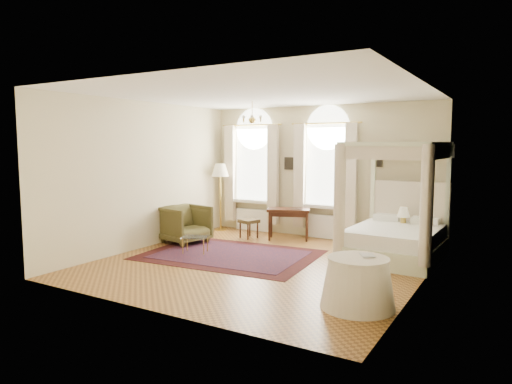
# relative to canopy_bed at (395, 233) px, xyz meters

# --- Properties ---
(ground) EXTENTS (6.00, 6.00, 0.00)m
(ground) POSITION_rel_canopy_bed_xyz_m (-2.20, -1.69, -0.54)
(ground) COLOR olive
(ground) RESTS_ON ground
(room_walls) EXTENTS (6.00, 6.00, 6.00)m
(room_walls) POSITION_rel_canopy_bed_xyz_m (-2.20, -1.69, 1.44)
(room_walls) COLOR beige
(room_walls) RESTS_ON ground
(window_left) EXTENTS (1.62, 0.27, 3.29)m
(window_left) POSITION_rel_canopy_bed_xyz_m (-4.10, 1.19, 0.95)
(window_left) COLOR white
(window_left) RESTS_ON room_walls
(window_right) EXTENTS (1.62, 0.27, 3.29)m
(window_right) POSITION_rel_canopy_bed_xyz_m (-2.00, 1.19, 0.95)
(window_right) COLOR white
(window_right) RESTS_ON room_walls
(chandelier) EXTENTS (0.51, 0.45, 0.50)m
(chandelier) POSITION_rel_canopy_bed_xyz_m (-3.10, -0.49, 2.36)
(chandelier) COLOR gold
(chandelier) RESTS_ON room_walls
(wall_pictures) EXTENTS (2.54, 0.03, 0.39)m
(wall_pictures) POSITION_rel_canopy_bed_xyz_m (-2.11, 1.28, 1.35)
(wall_pictures) COLOR black
(wall_pictures) RESTS_ON room_walls
(canopy_bed) EXTENTS (1.88, 2.28, 2.39)m
(canopy_bed) POSITION_rel_canopy_bed_xyz_m (0.00, 0.00, 0.00)
(canopy_bed) COLOR beige
(canopy_bed) RESTS_ON ground
(nightstand) EXTENTS (0.51, 0.48, 0.60)m
(nightstand) POSITION_rel_canopy_bed_xyz_m (-0.06, 0.59, -0.24)
(nightstand) COLOR #36190E
(nightstand) RESTS_ON ground
(nightstand_lamp) EXTENTS (0.27, 0.27, 0.39)m
(nightstand_lamp) POSITION_rel_canopy_bed_xyz_m (0.01, 0.67, 0.32)
(nightstand_lamp) COLOR gold
(nightstand_lamp) RESTS_ON nightstand
(writing_desk) EXTENTS (1.15, 0.88, 0.77)m
(writing_desk) POSITION_rel_canopy_bed_xyz_m (-2.73, 0.64, 0.12)
(writing_desk) COLOR #36190E
(writing_desk) RESTS_ON ground
(laptop) EXTENTS (0.33, 0.25, 0.02)m
(laptop) POSITION_rel_canopy_bed_xyz_m (-2.51, 0.63, 0.24)
(laptop) COLOR black
(laptop) RESTS_ON writing_desk
(stool) EXTENTS (0.53, 0.53, 0.47)m
(stool) POSITION_rel_canopy_bed_xyz_m (-3.67, 0.30, -0.15)
(stool) COLOR #46371E
(stool) RESTS_ON ground
(armchair) EXTENTS (1.17, 1.15, 0.89)m
(armchair) POSITION_rel_canopy_bed_xyz_m (-4.69, -0.92, -0.10)
(armchair) COLOR #47401E
(armchair) RESTS_ON ground
(coffee_table) EXTENTS (0.63, 0.54, 0.36)m
(coffee_table) POSITION_rel_canopy_bed_xyz_m (-3.83, -1.65, -0.21)
(coffee_table) COLOR silver
(coffee_table) RESTS_ON ground
(floor_lamp) EXTENTS (0.47, 0.47, 1.82)m
(floor_lamp) POSITION_rel_canopy_bed_xyz_m (-4.90, 0.83, 1.01)
(floor_lamp) COLOR gold
(floor_lamp) RESTS_ON ground
(oriental_rug) EXTENTS (3.77, 2.85, 0.01)m
(oriental_rug) POSITION_rel_canopy_bed_xyz_m (-3.10, -1.41, -0.54)
(oriental_rug) COLOR #3F100F
(oriental_rug) RESTS_ON ground
(side_table) EXTENTS (1.07, 1.07, 0.73)m
(side_table) POSITION_rel_canopy_bed_xyz_m (0.23, -3.07, -0.18)
(side_table) COLOR white
(side_table) RESTS_ON ground
(book) EXTENTS (0.29, 0.31, 0.02)m
(book) POSITION_rel_canopy_bed_xyz_m (0.23, -2.97, 0.20)
(book) COLOR black
(book) RESTS_ON side_table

